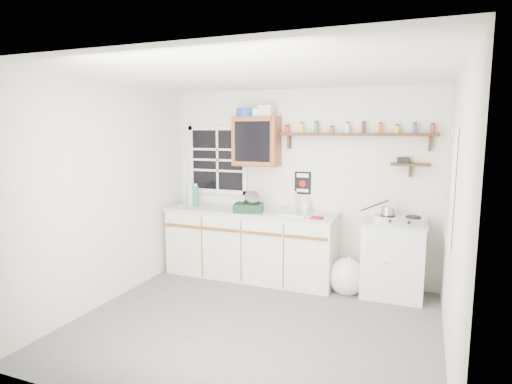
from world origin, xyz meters
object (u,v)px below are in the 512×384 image
hotplate (400,219)px  upper_cabinet (257,141)px  spice_shelf (354,134)px  dish_rack (250,205)px  main_cabinet (250,244)px  right_cabinet (393,259)px

hotplate → upper_cabinet: bearing=175.6°
spice_shelf → dish_rack: bearing=-165.2°
main_cabinet → right_cabinet: bearing=0.8°
right_cabinet → spice_shelf: spice_shelf is taller
spice_shelf → dish_rack: spice_shelf is taller
main_cabinet → upper_cabinet: 1.37m
upper_cabinet → spice_shelf: 1.27m
right_cabinet → hotplate: (0.06, -0.02, 0.49)m
main_cabinet → dish_rack: size_ratio=5.46×
right_cabinet → dish_rack: dish_rack is taller
dish_rack → right_cabinet: bearing=-9.6°
main_cabinet → right_cabinet: 1.84m
hotplate → spice_shelf: bearing=160.5°
upper_cabinet → hotplate: size_ratio=1.14×
right_cabinet → dish_rack: bearing=-175.4°
main_cabinet → hotplate: 1.95m
spice_shelf → hotplate: (0.59, -0.21, -0.98)m
upper_cabinet → main_cabinet: bearing=-103.7°
hotplate → dish_rack: bearing=-176.3°
upper_cabinet → right_cabinet: bearing=-3.8°
hotplate → right_cabinet: bearing=160.2°
upper_cabinet → spice_shelf: (1.27, 0.07, 0.10)m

